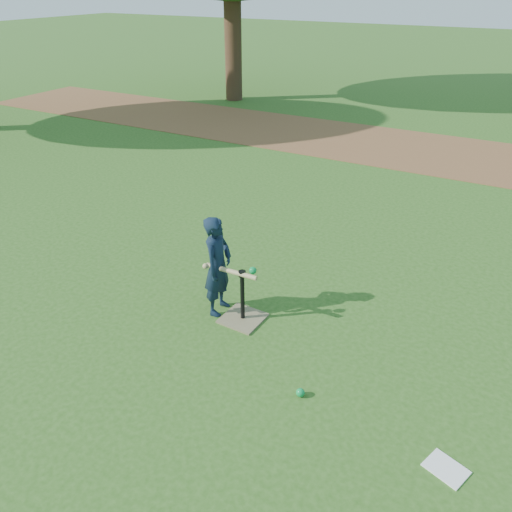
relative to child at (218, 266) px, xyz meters
The scene contains 7 objects.
ground 0.79m from the child, 46.63° to the right, with size 80.00×80.00×0.00m, color #285116.
dirt_strip 7.13m from the child, 86.96° to the left, with size 24.00×3.00×0.01m, color brown.
child is the anchor object (origin of this frame).
wiffle_ball_ground 1.65m from the child, 29.71° to the right, with size 0.08×0.08×0.08m, color #0C8D3E.
clipboard 2.86m from the child, 19.30° to the right, with size 0.30×0.23×0.01m, color white.
batting_tee 0.56m from the child, ahead, with size 0.45×0.45×0.61m.
swing_action 0.22m from the child, ahead, with size 0.63×0.19×0.11m.
Camera 1 is at (2.23, -3.45, 3.29)m, focal length 35.00 mm.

